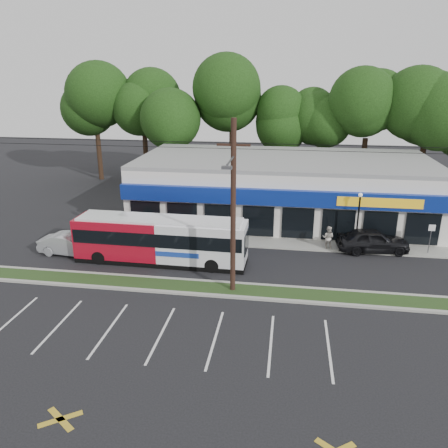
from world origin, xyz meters
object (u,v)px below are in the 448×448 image
utility_pole (230,203)px  car_silver (71,244)px  sign_post (431,234)px  pedestrian_a (232,235)px  lamp_post (358,214)px  pedestrian_b (328,238)px  metrobus (161,239)px  car_dark (373,240)px

utility_pole → car_silver: size_ratio=10.93×
sign_post → car_silver: sign_post is taller
car_silver → pedestrian_a: (11.00, 3.54, 0.03)m
sign_post → pedestrian_a: size_ratio=1.42×
lamp_post → sign_post: 5.13m
lamp_post → utility_pole: bearing=-136.1°
car_silver → lamp_post: bearing=-73.9°
pedestrian_a → pedestrian_b: (7.00, 0.19, 0.10)m
pedestrian_a → pedestrian_b: size_ratio=0.89×
metrobus → utility_pole: bearing=-33.7°
utility_pole → pedestrian_a: utility_pole is taller
metrobus → pedestrian_b: (11.34, 4.00, -0.77)m
metrobus → car_silver: (-6.66, 0.27, -0.90)m
sign_post → pedestrian_b: size_ratio=1.26×
utility_pole → sign_post: bearing=30.1°
pedestrian_a → car_dark: bearing=145.4°
sign_post → pedestrian_b: sign_post is taller
sign_post → car_silver: bearing=-171.4°
pedestrian_a → pedestrian_b: bearing=145.9°
lamp_post → car_silver: (-20.00, -4.03, -1.92)m
sign_post → car_silver: 25.30m
car_dark → pedestrian_b: pedestrian_b is taller
lamp_post → pedestrian_b: bearing=-171.5°
lamp_post → pedestrian_a: bearing=-176.9°
lamp_post → car_silver: 20.49m
utility_pole → metrobus: size_ratio=4.30×
metrobus → car_dark: metrobus is taller
car_silver → pedestrian_a: size_ratio=2.91×
utility_pole → lamp_post: bearing=43.9°
lamp_post → pedestrian_a: 9.21m
lamp_post → car_silver: bearing=-168.6°
lamp_post → pedestrian_a: lamp_post is taller
lamp_post → metrobus: lamp_post is taller
car_dark → pedestrian_b: (-3.15, 0.00, 0.03)m
lamp_post → metrobus: (-13.34, -4.30, -1.02)m
car_dark → pedestrian_a: size_ratio=3.20×
utility_pole → car_dark: 12.84m
utility_pole → pedestrian_b: (6.17, 7.57, -4.53)m
metrobus → car_dark: bearing=16.4°
car_silver → sign_post: bearing=-76.6°
sign_post → pedestrian_a: sign_post is taller
lamp_post → sign_post: size_ratio=1.91×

